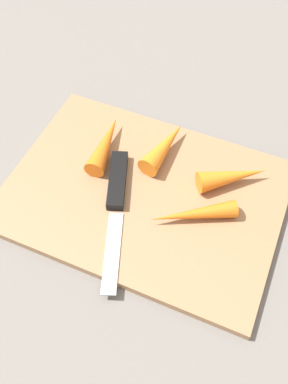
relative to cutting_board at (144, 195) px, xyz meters
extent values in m
plane|color=slate|center=(0.00, 0.00, -0.01)|extent=(1.40, 1.40, 0.00)
cube|color=#99704C|center=(0.00, 0.00, 0.00)|extent=(0.36, 0.26, 0.01)
cube|color=#B7B7BC|center=(0.00, -0.10, 0.01)|extent=(0.06, 0.11, 0.00)
cube|color=black|center=(-0.04, 0.00, 0.01)|extent=(0.05, 0.09, 0.01)
cone|color=orange|center=(0.00, 0.07, 0.02)|extent=(0.04, 0.10, 0.03)
cone|color=orange|center=(0.10, 0.06, 0.02)|extent=(0.09, 0.08, 0.03)
cone|color=orange|center=(0.07, -0.01, 0.02)|extent=(0.11, 0.08, 0.02)
cone|color=orange|center=(-0.08, 0.05, 0.02)|extent=(0.04, 0.10, 0.03)
camera|label=1|loc=(0.13, -0.30, 0.47)|focal=39.76mm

